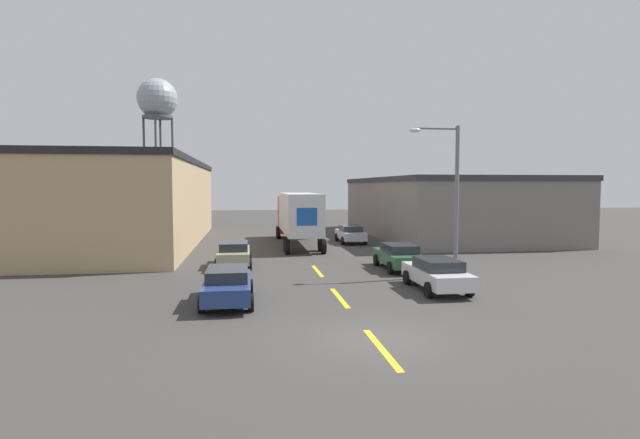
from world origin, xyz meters
TOP-DOWN VIEW (x-y plane):
  - ground_plane at (0.00, 0.00)m, footprint 160.00×160.00m
  - road_centerline at (0.00, 5.48)m, footprint 0.20×16.22m
  - warehouse_left at (-13.09, 26.29)m, footprint 11.52×27.46m
  - warehouse_right at (14.06, 29.05)m, footprint 13.47×23.02m
  - semi_truck at (0.14, 23.96)m, footprint 2.68×12.82m
  - parked_car_right_mid at (4.37, 11.72)m, footprint 1.93×4.42m
  - parked_car_right_near at (4.37, 6.27)m, footprint 1.93×4.42m
  - parked_car_left_near at (-4.37, 5.13)m, footprint 1.93×4.42m
  - parked_car_right_far at (4.37, 24.38)m, footprint 1.93×4.42m
  - parked_car_left_far at (-4.37, 14.01)m, footprint 1.93×4.42m
  - water_tower at (-14.68, 51.60)m, footprint 4.97×4.97m
  - street_lamp at (6.23, 9.37)m, footprint 2.54×0.32m

SIDE VIEW (x-z plane):
  - ground_plane at x=0.00m, z-range 0.00..0.00m
  - road_centerline at x=0.00m, z-range 0.00..0.01m
  - parked_car_right_mid at x=4.37m, z-range 0.05..1.42m
  - parked_car_right_near at x=4.37m, z-range 0.05..1.42m
  - parked_car_left_near at x=-4.37m, z-range 0.05..1.42m
  - parked_car_right_far at x=4.37m, z-range 0.05..1.42m
  - parked_car_left_far at x=-4.37m, z-range 0.05..1.42m
  - semi_truck at x=0.14m, z-range 0.38..4.30m
  - warehouse_right at x=14.06m, z-range 0.00..5.22m
  - warehouse_left at x=-13.09m, z-range 0.00..6.45m
  - street_lamp at x=6.23m, z-range 0.63..8.01m
  - water_tower at x=-14.68m, z-range 6.11..24.00m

